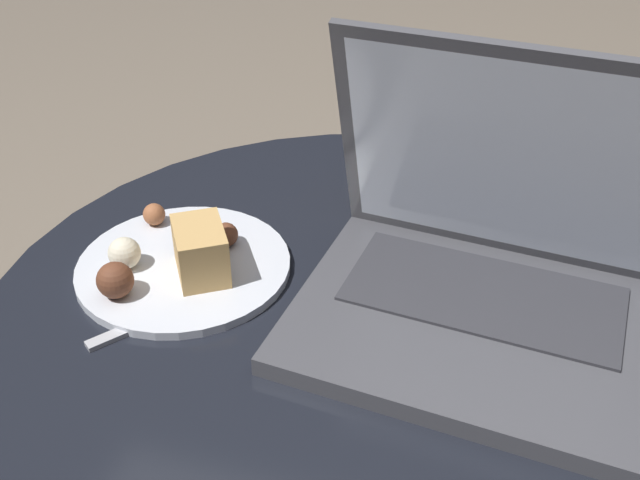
{
  "coord_description": "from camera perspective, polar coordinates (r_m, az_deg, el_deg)",
  "views": [
    {
      "loc": [
        0.1,
        -0.54,
        0.93
      ],
      "look_at": [
        -0.06,
        0.0,
        0.55
      ],
      "focal_mm": 42.0,
      "sensor_mm": 36.0,
      "label": 1
    }
  ],
  "objects": [
    {
      "name": "table",
      "position": [
        0.79,
        4.07,
        -12.23
      ],
      "size": [
        0.76,
        0.76,
        0.48
      ],
      "color": "black",
      "rests_on": "ground_plane"
    },
    {
      "name": "snack_plate",
      "position": [
        0.76,
        -10.53,
        -1.57
      ],
      "size": [
        0.22,
        0.22,
        0.06
      ],
      "color": "silver",
      "rests_on": "table"
    },
    {
      "name": "beer_glass",
      "position": [
        0.85,
        7.29,
        8.69
      ],
      "size": [
        0.07,
        0.07,
        0.18
      ],
      "color": "#C6701E",
      "rests_on": "table"
    },
    {
      "name": "laptop",
      "position": [
        0.69,
        12.54,
        -2.24
      ],
      "size": [
        0.35,
        0.28,
        0.25
      ],
      "color": "#47474C",
      "rests_on": "table"
    },
    {
      "name": "fork",
      "position": [
        0.73,
        -9.64,
        -4.7
      ],
      "size": [
        0.12,
        0.16,
        0.01
      ],
      "color": "#B2B2B7",
      "rests_on": "table"
    }
  ]
}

